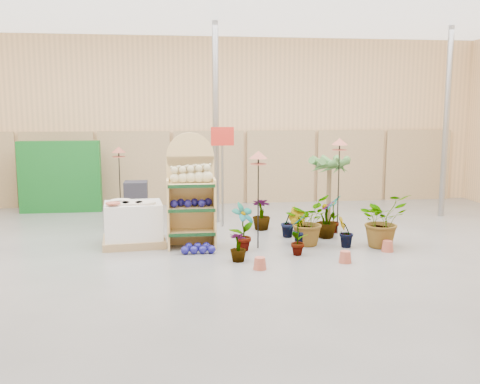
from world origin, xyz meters
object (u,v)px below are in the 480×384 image
object	(u,v)px
bird_table_front	(258,158)
potted_plant_2	(307,220)
display_shelf	(191,195)
pallet_stack	(134,224)

from	to	relation	value
bird_table_front	potted_plant_2	world-z (taller)	bird_table_front
potted_plant_2	display_shelf	bearing A→B (deg)	174.41
pallet_stack	potted_plant_2	world-z (taller)	potted_plant_2
bird_table_front	potted_plant_2	xyz separation A→B (m)	(0.97, 0.15, -1.22)
pallet_stack	bird_table_front	xyz separation A→B (m)	(2.33, -0.53, 1.28)
display_shelf	pallet_stack	distance (m)	1.25
potted_plant_2	bird_table_front	bearing A→B (deg)	-171.00
bird_table_front	potted_plant_2	bearing A→B (deg)	9.00
display_shelf	potted_plant_2	xyz separation A→B (m)	(2.20, -0.22, -0.51)
pallet_stack	potted_plant_2	bearing A→B (deg)	-12.24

